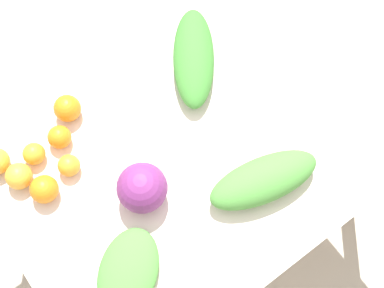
{
  "coord_description": "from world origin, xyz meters",
  "views": [
    {
      "loc": [
        -0.35,
        -0.47,
        2.25
      ],
      "look_at": [
        0.0,
        0.0,
        0.76
      ],
      "focal_mm": 50.0,
      "sensor_mm": 36.0,
      "label": 1
    }
  ],
  "objects_px": {
    "orange_1": "(44,189)",
    "greens_bunch_beet_tops": "(128,272)",
    "greens_bunch_kale": "(194,58)",
    "orange_4": "(67,108)",
    "orange_5": "(59,137)",
    "greens_bunch_chard": "(264,180)",
    "orange_6": "(19,176)",
    "cabbage_purple": "(142,188)",
    "orange_0": "(69,165)",
    "orange_2": "(34,154)"
  },
  "relations": [
    {
      "from": "orange_2",
      "to": "orange_4",
      "type": "height_order",
      "value": "orange_4"
    },
    {
      "from": "greens_bunch_kale",
      "to": "orange_4",
      "type": "distance_m",
      "value": 0.42
    },
    {
      "from": "cabbage_purple",
      "to": "orange_5",
      "type": "xyz_separation_m",
      "value": [
        -0.11,
        0.29,
        -0.04
      ]
    },
    {
      "from": "greens_bunch_chard",
      "to": "orange_5",
      "type": "relative_size",
      "value": 4.7
    },
    {
      "from": "orange_2",
      "to": "orange_4",
      "type": "bearing_deg",
      "value": 22.14
    },
    {
      "from": "orange_1",
      "to": "orange_5",
      "type": "relative_size",
      "value": 1.16
    },
    {
      "from": "orange_0",
      "to": "orange_4",
      "type": "height_order",
      "value": "orange_4"
    },
    {
      "from": "greens_bunch_chard",
      "to": "orange_6",
      "type": "relative_size",
      "value": 4.24
    },
    {
      "from": "orange_2",
      "to": "greens_bunch_beet_tops",
      "type": "bearing_deg",
      "value": -85.76
    },
    {
      "from": "orange_0",
      "to": "orange_6",
      "type": "distance_m",
      "value": 0.14
    },
    {
      "from": "orange_4",
      "to": "orange_6",
      "type": "relative_size",
      "value": 1.06
    },
    {
      "from": "greens_bunch_beet_tops",
      "to": "orange_5",
      "type": "distance_m",
      "value": 0.45
    },
    {
      "from": "greens_bunch_chard",
      "to": "orange_4",
      "type": "distance_m",
      "value": 0.63
    },
    {
      "from": "greens_bunch_chard",
      "to": "orange_6",
      "type": "bearing_deg",
      "value": 142.43
    },
    {
      "from": "orange_4",
      "to": "orange_6",
      "type": "bearing_deg",
      "value": -155.97
    },
    {
      "from": "orange_2",
      "to": "greens_bunch_kale",
      "type": "bearing_deg",
      "value": -2.32
    },
    {
      "from": "greens_bunch_kale",
      "to": "orange_2",
      "type": "distance_m",
      "value": 0.57
    },
    {
      "from": "greens_bunch_kale",
      "to": "orange_1",
      "type": "relative_size",
      "value": 4.32
    },
    {
      "from": "greens_bunch_kale",
      "to": "orange_0",
      "type": "relative_size",
      "value": 5.4
    },
    {
      "from": "orange_1",
      "to": "greens_bunch_beet_tops",
      "type": "bearing_deg",
      "value": -79.07
    },
    {
      "from": "greens_bunch_chard",
      "to": "orange_5",
      "type": "distance_m",
      "value": 0.62
    },
    {
      "from": "greens_bunch_kale",
      "to": "orange_4",
      "type": "height_order",
      "value": "greens_bunch_kale"
    },
    {
      "from": "greens_bunch_beet_tops",
      "to": "orange_6",
      "type": "distance_m",
      "value": 0.42
    },
    {
      "from": "orange_0",
      "to": "orange_6",
      "type": "height_order",
      "value": "orange_6"
    },
    {
      "from": "orange_4",
      "to": "orange_1",
      "type": "bearing_deg",
      "value": -136.3
    },
    {
      "from": "cabbage_purple",
      "to": "orange_4",
      "type": "height_order",
      "value": "cabbage_purple"
    },
    {
      "from": "greens_bunch_chard",
      "to": "orange_2",
      "type": "distance_m",
      "value": 0.68
    },
    {
      "from": "cabbage_purple",
      "to": "greens_bunch_kale",
      "type": "xyz_separation_m",
      "value": [
        0.38,
        0.27,
        -0.03
      ]
    },
    {
      "from": "greens_bunch_chard",
      "to": "cabbage_purple",
      "type": "bearing_deg",
      "value": 148.77
    },
    {
      "from": "cabbage_purple",
      "to": "greens_bunch_chard",
      "type": "bearing_deg",
      "value": -31.23
    },
    {
      "from": "greens_bunch_kale",
      "to": "greens_bunch_beet_tops",
      "type": "height_order",
      "value": "greens_bunch_kale"
    },
    {
      "from": "cabbage_purple",
      "to": "greens_bunch_beet_tops",
      "type": "bearing_deg",
      "value": -134.96
    },
    {
      "from": "greens_bunch_kale",
      "to": "orange_1",
      "type": "height_order",
      "value": "greens_bunch_kale"
    },
    {
      "from": "cabbage_purple",
      "to": "greens_bunch_chard",
      "type": "xyz_separation_m",
      "value": [
        0.3,
        -0.18,
        -0.02
      ]
    },
    {
      "from": "orange_0",
      "to": "orange_2",
      "type": "xyz_separation_m",
      "value": [
        -0.06,
        0.09,
        0.0
      ]
    },
    {
      "from": "greens_bunch_beet_tops",
      "to": "orange_0",
      "type": "xyz_separation_m",
      "value": [
        0.03,
        0.36,
        0.0
      ]
    },
    {
      "from": "greens_bunch_kale",
      "to": "orange_6",
      "type": "distance_m",
      "value": 0.64
    },
    {
      "from": "greens_bunch_chard",
      "to": "orange_5",
      "type": "xyz_separation_m",
      "value": [
        -0.4,
        0.47,
        -0.01
      ]
    },
    {
      "from": "orange_5",
      "to": "greens_bunch_kale",
      "type": "bearing_deg",
      "value": -2.75
    },
    {
      "from": "cabbage_purple",
      "to": "orange_6",
      "type": "height_order",
      "value": "cabbage_purple"
    },
    {
      "from": "greens_bunch_chard",
      "to": "orange_5",
      "type": "height_order",
      "value": "greens_bunch_chard"
    },
    {
      "from": "cabbage_purple",
      "to": "orange_4",
      "type": "xyz_separation_m",
      "value": [
        -0.04,
        0.35,
        -0.03
      ]
    },
    {
      "from": "orange_5",
      "to": "cabbage_purple",
      "type": "bearing_deg",
      "value": -69.92
    },
    {
      "from": "cabbage_purple",
      "to": "greens_bunch_kale",
      "type": "distance_m",
      "value": 0.46
    },
    {
      "from": "greens_bunch_chard",
      "to": "orange_6",
      "type": "distance_m",
      "value": 0.71
    },
    {
      "from": "orange_0",
      "to": "orange_5",
      "type": "xyz_separation_m",
      "value": [
        0.02,
        0.09,
        0.0
      ]
    },
    {
      "from": "cabbage_purple",
      "to": "orange_5",
      "type": "relative_size",
      "value": 2.04
    },
    {
      "from": "greens_bunch_chard",
      "to": "greens_bunch_beet_tops",
      "type": "relative_size",
      "value": 1.36
    },
    {
      "from": "greens_bunch_beet_tops",
      "to": "orange_2",
      "type": "bearing_deg",
      "value": 94.24
    },
    {
      "from": "greens_bunch_beet_tops",
      "to": "orange_0",
      "type": "distance_m",
      "value": 0.36
    }
  ]
}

